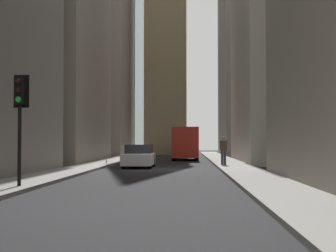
{
  "coord_description": "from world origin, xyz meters",
  "views": [
    {
      "loc": [
        -29.43,
        -1.64,
        1.58
      ],
      "look_at": [
        15.33,
        0.13,
        2.99
      ],
      "focal_mm": 54.38,
      "sensor_mm": 36.0,
      "label": 1
    }
  ],
  "objects_px": {
    "discarded_bottle": "(106,162)",
    "sedan_white": "(139,157)",
    "delivery_truck": "(185,143)",
    "pedestrian": "(223,149)",
    "traffic_light_foreground": "(20,104)"
  },
  "relations": [
    {
      "from": "traffic_light_foreground",
      "to": "delivery_truck",
      "type": "bearing_deg",
      "value": -10.51
    },
    {
      "from": "delivery_truck",
      "to": "sedan_white",
      "type": "relative_size",
      "value": 1.5
    },
    {
      "from": "sedan_white",
      "to": "pedestrian",
      "type": "relative_size",
      "value": 2.41
    },
    {
      "from": "traffic_light_foreground",
      "to": "pedestrian",
      "type": "distance_m",
      "value": 17.65
    },
    {
      "from": "discarded_bottle",
      "to": "delivery_truck",
      "type": "bearing_deg",
      "value": -25.62
    },
    {
      "from": "discarded_bottle",
      "to": "sedan_white",
      "type": "bearing_deg",
      "value": -138.05
    },
    {
      "from": "sedan_white",
      "to": "discarded_bottle",
      "type": "bearing_deg",
      "value": 41.95
    },
    {
      "from": "pedestrian",
      "to": "discarded_bottle",
      "type": "xyz_separation_m",
      "value": [
        1.86,
        7.75,
        -0.87
      ]
    },
    {
      "from": "delivery_truck",
      "to": "sedan_white",
      "type": "distance_m",
      "value": 14.05
    },
    {
      "from": "delivery_truck",
      "to": "sedan_white",
      "type": "xyz_separation_m",
      "value": [
        -13.74,
        2.8,
        -0.8
      ]
    },
    {
      "from": "delivery_truck",
      "to": "sedan_white",
      "type": "height_order",
      "value": "delivery_truck"
    },
    {
      "from": "sedan_white",
      "to": "traffic_light_foreground",
      "type": "distance_m",
      "value": 15.22
    },
    {
      "from": "pedestrian",
      "to": "discarded_bottle",
      "type": "distance_m",
      "value": 8.02
    },
    {
      "from": "traffic_light_foreground",
      "to": "sedan_white",
      "type": "bearing_deg",
      "value": -9.58
    },
    {
      "from": "delivery_truck",
      "to": "pedestrian",
      "type": "relative_size",
      "value": 3.62
    }
  ]
}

